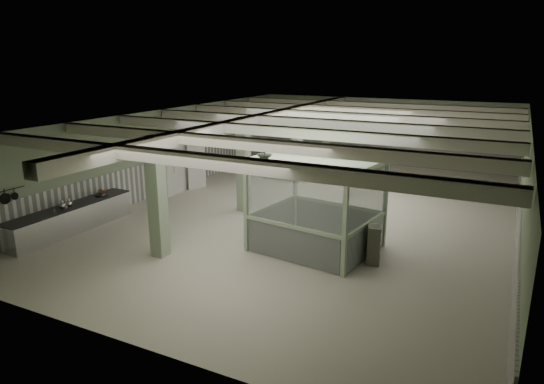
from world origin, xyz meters
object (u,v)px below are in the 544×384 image
at_px(walkin_cooler, 176,165).
at_px(filing_cabinet, 374,245).
at_px(guard_booth, 317,189).
at_px(prep_counter, 71,218).

relative_size(walkin_cooler, filing_cabinet, 2.29).
bearing_deg(guard_booth, walkin_cooler, 164.21).
bearing_deg(filing_cabinet, prep_counter, 177.46).
distance_m(prep_counter, walkin_cooler, 5.91).
xyz_separation_m(prep_counter, filing_cabinet, (9.87, 2.00, 0.10)).
bearing_deg(guard_booth, filing_cabinet, -1.40).
height_order(prep_counter, guard_booth, guard_booth).
height_order(guard_booth, filing_cabinet, guard_booth).
relative_size(prep_counter, guard_booth, 1.23).
bearing_deg(prep_counter, filing_cabinet, 11.45).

